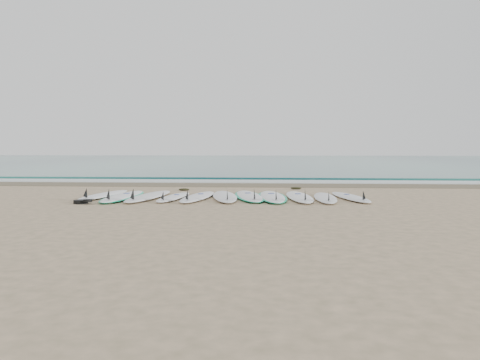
# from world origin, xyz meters

# --- Properties ---
(ground) EXTENTS (120.00, 120.00, 0.00)m
(ground) POSITION_xyz_m (0.00, 0.00, 0.00)
(ground) COLOR tan
(ocean) EXTENTS (120.00, 55.00, 0.03)m
(ocean) POSITION_xyz_m (0.00, 32.50, 0.01)
(ocean) COLOR #216562
(ocean) RESTS_ON ground
(wet_sand_band) EXTENTS (120.00, 1.80, 0.01)m
(wet_sand_band) POSITION_xyz_m (0.00, 4.10, 0.01)
(wet_sand_band) COLOR brown
(wet_sand_band) RESTS_ON ground
(foam_band) EXTENTS (120.00, 1.40, 0.04)m
(foam_band) POSITION_xyz_m (0.00, 5.50, 0.02)
(foam_band) COLOR silver
(foam_band) RESTS_ON ground
(wave_crest) EXTENTS (120.00, 1.00, 0.10)m
(wave_crest) POSITION_xyz_m (0.00, 7.00, 0.05)
(wave_crest) COLOR #216562
(wave_crest) RESTS_ON ground
(surfboard_0) EXTENTS (0.81, 2.63, 0.33)m
(surfboard_0) POSITION_xyz_m (-3.11, 0.12, 0.06)
(surfboard_0) COLOR white
(surfboard_0) RESTS_ON ground
(surfboard_1) EXTENTS (0.69, 2.84, 0.36)m
(surfboard_1) POSITION_xyz_m (-2.50, -0.17, 0.05)
(surfboard_1) COLOR white
(surfboard_1) RESTS_ON ground
(surfboard_2) EXTENTS (0.85, 2.93, 0.37)m
(surfboard_2) POSITION_xyz_m (-1.87, -0.15, 0.06)
(surfboard_2) COLOR white
(surfboard_2) RESTS_ON ground
(surfboard_3) EXTENTS (0.68, 2.34, 0.30)m
(surfboard_3) POSITION_xyz_m (-1.22, -0.22, 0.05)
(surfboard_3) COLOR white
(surfboard_3) RESTS_ON ground
(surfboard_4) EXTENTS (0.81, 2.71, 0.34)m
(surfboard_4) POSITION_xyz_m (-0.62, -0.16, 0.06)
(surfboard_4) COLOR white
(surfboard_4) RESTS_ON ground
(surfboard_5) EXTENTS (1.02, 2.86, 0.36)m
(surfboard_5) POSITION_xyz_m (0.05, -0.05, 0.06)
(surfboard_5) COLOR white
(surfboard_5) RESTS_ON ground
(surfboard_6) EXTENTS (1.14, 2.88, 0.36)m
(surfboard_6) POSITION_xyz_m (0.65, 0.13, 0.05)
(surfboard_6) COLOR white
(surfboard_6) RESTS_ON ground
(surfboard_7) EXTENTS (0.92, 2.90, 0.36)m
(surfboard_7) POSITION_xyz_m (1.22, 0.03, 0.05)
(surfboard_7) COLOR white
(surfboard_7) RESTS_ON ground
(surfboard_8) EXTENTS (0.78, 2.80, 0.35)m
(surfboard_8) POSITION_xyz_m (1.89, -0.03, 0.06)
(surfboard_8) COLOR white
(surfboard_8) RESTS_ON ground
(surfboard_9) EXTENTS (0.59, 2.52, 0.32)m
(surfboard_9) POSITION_xyz_m (2.51, -0.14, 0.06)
(surfboard_9) COLOR white
(surfboard_9) RESTS_ON ground
(surfboard_10) EXTENTS (0.94, 2.56, 0.32)m
(surfboard_10) POSITION_xyz_m (3.15, 0.06, 0.06)
(surfboard_10) COLOR white
(surfboard_10) RESTS_ON ground
(seaweed_near) EXTENTS (0.32, 0.25, 0.06)m
(seaweed_near) POSITION_xyz_m (-1.37, 2.04, 0.03)
(seaweed_near) COLOR black
(seaweed_near) RESTS_ON ground
(seaweed_far) EXTENTS (0.33, 0.26, 0.06)m
(seaweed_far) POSITION_xyz_m (1.95, 2.70, 0.03)
(seaweed_far) COLOR black
(seaweed_far) RESTS_ON ground
(leash_coil) EXTENTS (0.46, 0.36, 0.11)m
(leash_coil) POSITION_xyz_m (-3.05, -1.33, 0.05)
(leash_coil) COLOR black
(leash_coil) RESTS_ON ground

